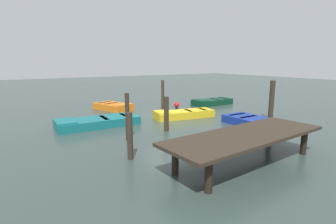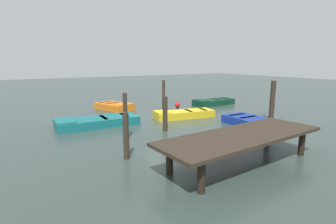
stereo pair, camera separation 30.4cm
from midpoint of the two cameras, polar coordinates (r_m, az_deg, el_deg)
name	(u,v)px [view 2 (the right image)]	position (r m, az deg, el deg)	size (l,w,h in m)	color
ground_plane	(168,118)	(14.65, 0.59, -1.34)	(80.00, 80.00, 0.00)	#33423D
dock_segment	(242,137)	(8.39, 16.88, -5.32)	(5.77, 2.27, 0.95)	#33281E
rowboat_orange	(114,106)	(17.59, -11.08, 1.26)	(2.11, 2.90, 0.46)	orange
rowboat_dark_green	(213,102)	(19.34, 10.31, 2.16)	(3.21, 1.32, 0.46)	#0C3823
rowboat_yellow	(184,114)	(14.74, 4.03, -0.44)	(3.52, 1.58, 0.46)	gold
rowboat_blue	(251,121)	(13.58, 18.23, -1.96)	(1.46, 2.66, 0.46)	navy
rowboat_teal	(97,122)	(13.29, -14.53, -2.04)	(3.93, 1.56, 0.46)	#14666B
mooring_piling_far_right	(126,136)	(8.54, -8.10, -5.18)	(0.18, 0.18, 1.54)	#33281E
mooring_piling_mid_left	(164,95)	(17.04, -0.46, 3.70)	(0.20, 0.20, 1.93)	#33281E
mooring_piling_center	(125,117)	(10.56, -8.44, -1.04)	(0.17, 0.17, 1.91)	#33281E
mooring_piling_mid_right	(272,101)	(15.15, 22.26, 2.31)	(0.27, 0.27, 2.12)	#33281E
mooring_piling_far_left	(165,114)	(11.82, 0.10, -0.44)	(0.22, 0.22, 1.58)	#33281E
marker_buoy	(178,105)	(17.30, 2.58, 1.53)	(0.36, 0.36, 0.48)	#262626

